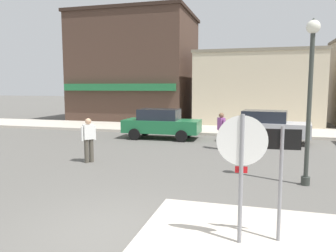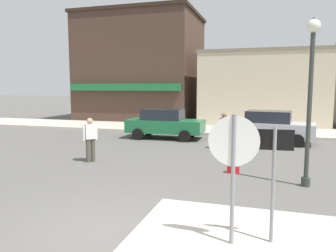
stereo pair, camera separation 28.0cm
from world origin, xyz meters
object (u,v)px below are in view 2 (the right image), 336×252
object	(u,v)px
lamp_post	(311,78)
pedestrian_crossing_near	(224,130)
stop_sign	(233,163)
parked_car_nearest	(165,123)
one_way_sign	(274,173)
parked_car_second	(271,126)
pedestrian_crossing_far	(90,138)

from	to	relation	value
lamp_post	pedestrian_crossing_near	distance (m)	5.88
stop_sign	lamp_post	bearing A→B (deg)	69.61
pedestrian_crossing_near	parked_car_nearest	bearing A→B (deg)	146.92
one_way_sign	pedestrian_crossing_near	distance (m)	8.93
parked_car_second	pedestrian_crossing_far	distance (m)	8.90
stop_sign	pedestrian_crossing_near	size ratio (longest dim) A/B	1.43
parked_car_second	pedestrian_crossing_far	world-z (taller)	pedestrian_crossing_far
one_way_sign	stop_sign	bearing A→B (deg)	-159.13
parked_car_second	parked_car_nearest	bearing A→B (deg)	-177.09
lamp_post	pedestrian_crossing_far	xyz separation A→B (m)	(-7.21, 0.90, -2.09)
stop_sign	one_way_sign	size ratio (longest dim) A/B	1.10
parked_car_second	pedestrian_crossing_near	world-z (taller)	pedestrian_crossing_near
parked_car_second	pedestrian_crossing_near	bearing A→B (deg)	-128.43
parked_car_second	pedestrian_crossing_far	size ratio (longest dim) A/B	2.59
stop_sign	parked_car_second	bearing A→B (deg)	86.55
stop_sign	pedestrian_crossing_near	xyz separation A→B (m)	(-1.28, 8.96, -0.65)
pedestrian_crossing_near	pedestrian_crossing_far	bearing A→B (deg)	-138.88
lamp_post	pedestrian_crossing_far	distance (m)	7.56
parked_car_nearest	pedestrian_crossing_far	world-z (taller)	pedestrian_crossing_far
one_way_sign	parked_car_second	bearing A→B (deg)	89.70
stop_sign	parked_car_second	distance (m)	11.47
parked_car_nearest	lamp_post	bearing A→B (deg)	-47.87
lamp_post	one_way_sign	bearing A→B (deg)	-103.33
stop_sign	pedestrian_crossing_far	xyz separation A→B (m)	(-5.62, 5.16, -0.65)
lamp_post	pedestrian_crossing_near	world-z (taller)	lamp_post
lamp_post	parked_car_second	size ratio (longest dim) A/B	1.09
pedestrian_crossing_near	one_way_sign	bearing A→B (deg)	-77.66
lamp_post	parked_car_nearest	xyz separation A→B (m)	(-6.24, 6.90, -2.15)
stop_sign	pedestrian_crossing_far	world-z (taller)	stop_sign
pedestrian_crossing_near	pedestrian_crossing_far	size ratio (longest dim) A/B	1.00
parked_car_nearest	pedestrian_crossing_near	distance (m)	4.04
stop_sign	parked_car_nearest	size ratio (longest dim) A/B	0.57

